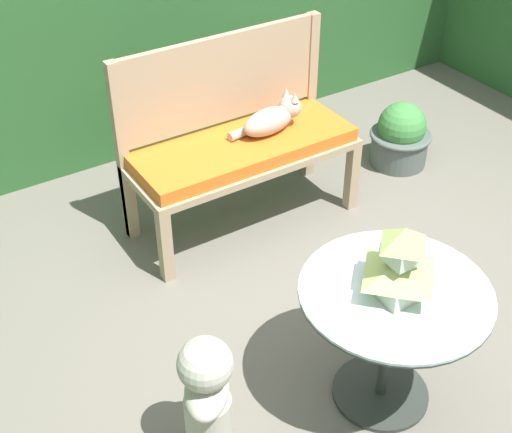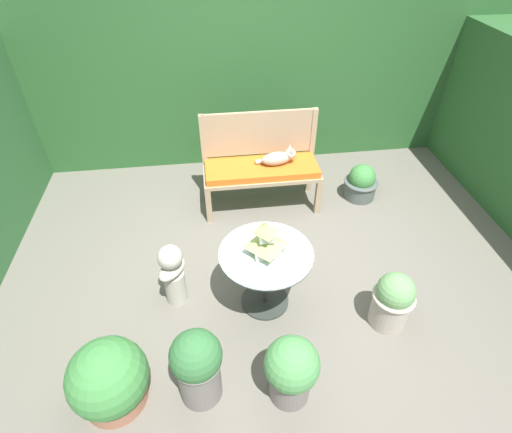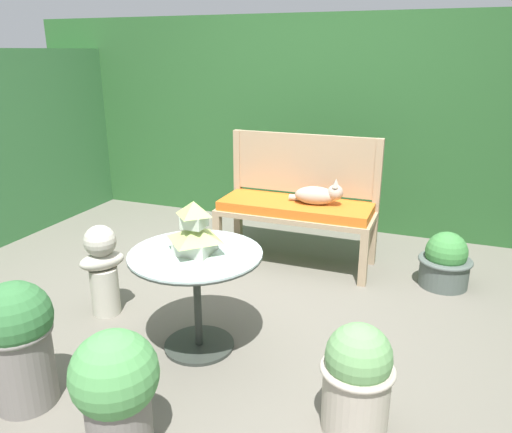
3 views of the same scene
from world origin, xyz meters
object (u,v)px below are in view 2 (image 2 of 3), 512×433
(potted_plant_hedge_corner, at_px, (197,365))
(potted_plant_bench_right, at_px, (361,183))
(cat, at_px, (279,157))
(potted_plant_table_far, at_px, (393,300))
(potted_plant_table_near, at_px, (109,380))
(potted_plant_bench_left, at_px, (291,370))
(garden_bench, at_px, (262,172))
(pagoda_birdhouse, at_px, (266,241))
(patio_table, at_px, (266,264))
(garden_bust, at_px, (173,273))

(potted_plant_hedge_corner, relative_size, potted_plant_bench_right, 1.56)
(cat, xyz_separation_m, potted_plant_bench_right, (0.97, -0.00, -0.41))
(potted_plant_table_far, distance_m, potted_plant_table_near, 2.18)
(potted_plant_bench_left, relative_size, potted_plant_table_near, 1.03)
(garden_bench, bearing_deg, potted_plant_bench_left, -92.97)
(pagoda_birdhouse, distance_m, potted_plant_hedge_corner, 1.01)
(garden_bench, distance_m, potted_plant_table_far, 1.90)
(cat, bearing_deg, patio_table, -111.35)
(cat, relative_size, garden_bust, 0.71)
(patio_table, bearing_deg, pagoda_birdhouse, -90.00)
(cat, height_order, patio_table, cat)
(garden_bust, distance_m, potted_plant_table_far, 1.80)
(pagoda_birdhouse, distance_m, potted_plant_table_near, 1.45)
(potted_plant_hedge_corner, xyz_separation_m, potted_plant_bench_right, (1.89, 2.12, -0.17))
(potted_plant_hedge_corner, height_order, potted_plant_bench_left, potted_plant_hedge_corner)
(potted_plant_table_near, bearing_deg, garden_bench, 57.45)
(potted_plant_bench_left, xyz_separation_m, potted_plant_table_far, (0.93, 0.50, -0.04))
(pagoda_birdhouse, xyz_separation_m, potted_plant_hedge_corner, (-0.57, -0.74, -0.37))
(potted_plant_bench_right, bearing_deg, cat, 179.87)
(pagoda_birdhouse, height_order, potted_plant_hedge_corner, pagoda_birdhouse)
(pagoda_birdhouse, xyz_separation_m, potted_plant_table_near, (-1.17, -0.71, -0.48))
(cat, bearing_deg, pagoda_birdhouse, -111.35)
(potted_plant_bench_left, distance_m, potted_plant_table_near, 1.23)
(garden_bench, distance_m, patio_table, 1.39)
(garden_bench, bearing_deg, potted_plant_table_near, -122.55)
(cat, relative_size, potted_plant_bench_left, 0.77)
(potted_plant_bench_left, distance_m, potted_plant_table_far, 1.05)
(potted_plant_table_far, bearing_deg, pagoda_birdhouse, 161.29)
(garden_bench, xyz_separation_m, pagoda_birdhouse, (-0.16, -1.38, 0.29))
(garden_bench, relative_size, garden_bust, 2.02)
(potted_plant_table_far, height_order, potted_plant_table_near, potted_plant_table_near)
(garden_bust, height_order, potted_plant_bench_right, garden_bust)
(patio_table, relative_size, potted_plant_hedge_corner, 1.16)
(potted_plant_hedge_corner, bearing_deg, potted_plant_table_far, 14.93)
(garden_bench, xyz_separation_m, potted_plant_bench_right, (1.15, 0.00, -0.25))
(cat, distance_m, pagoda_birdhouse, 1.43)
(potted_plant_bench_right, distance_m, potted_plant_table_far, 1.75)
(potted_plant_hedge_corner, height_order, potted_plant_bench_right, potted_plant_hedge_corner)
(potted_plant_hedge_corner, relative_size, potted_plant_table_near, 1.17)
(garden_bench, distance_m, potted_plant_table_near, 2.48)
(patio_table, xyz_separation_m, garden_bust, (-0.76, 0.14, -0.14))
(patio_table, height_order, potted_plant_table_far, patio_table)
(garden_bench, height_order, patio_table, patio_table)
(patio_table, bearing_deg, potted_plant_hedge_corner, -127.48)
(pagoda_birdhouse, bearing_deg, garden_bench, 83.23)
(potted_plant_bench_left, bearing_deg, potted_plant_hedge_corner, 171.75)
(cat, relative_size, pagoda_birdhouse, 1.47)
(cat, height_order, potted_plant_hedge_corner, cat)
(garden_bench, relative_size, potted_plant_bench_right, 2.99)
(cat, bearing_deg, potted_plant_bench_right, -7.32)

